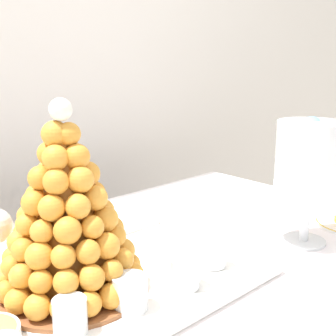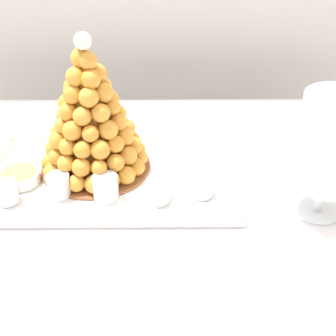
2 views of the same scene
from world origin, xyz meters
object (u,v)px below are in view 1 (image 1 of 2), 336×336
Objects in this scene: croquembouche at (67,219)px; macaron_goblet at (309,167)px; serving_tray at (104,290)px; dessert_cup_centre at (130,294)px; dessert_cup_right at (213,254)px; dessert_cup_mid_right at (185,274)px; dessert_cup_mid_left at (70,318)px.

macaron_goblet is at bearing -17.97° from croquembouche.
serving_tray is 0.52m from macaron_goblet.
croquembouche is at bearing 106.97° from dessert_cup_centre.
macaron_goblet reaches higher than dessert_cup_right.
dessert_cup_centre is 0.20× the size of macaron_goblet.
macaron_goblet is (0.47, -0.04, 0.14)m from dessert_cup_centre.
macaron_goblet is (0.35, -0.03, 0.15)m from dessert_cup_mid_right.
croquembouche is 0.17m from dessert_cup_centre.
dessert_cup_mid_left is (-0.11, -0.07, 0.03)m from serving_tray.
serving_tray is 0.15m from croquembouche.
dessert_cup_mid_right is (0.16, -0.13, -0.11)m from croquembouche.
dessert_cup_centre is at bearing -73.03° from croquembouche.
dessert_cup_right is 0.18× the size of macaron_goblet.
dessert_cup_centre is at bearing -177.05° from dessert_cup_right.
dessert_cup_centre is at bearing -93.58° from serving_tray.
serving_tray is 0.15m from dessert_cup_mid_right.
dessert_cup_mid_left is 0.23m from dessert_cup_mid_right.
serving_tray is at bearing 140.77° from dessert_cup_mid_right.
serving_tray is 0.14m from dessert_cup_mid_left.
macaron_goblet reaches higher than serving_tray.
croquembouche is 6.27× the size of dessert_cup_mid_right.
dessert_cup_mid_left reaches higher than dessert_cup_right.
dessert_cup_centre is at bearing -5.22° from dessert_cup_mid_left.
croquembouche is 0.23m from dessert_cup_mid_right.
croquembouche reaches higher than serving_tray.
dessert_cup_right is at bearing -18.49° from serving_tray.
dessert_cup_mid_right is at bearing 174.68° from macaron_goblet.
dessert_cup_centre is (-0.01, -0.08, 0.03)m from serving_tray.
croquembouche is 0.54m from macaron_goblet.
dessert_cup_mid_left is 0.33m from dessert_cup_right.
dessert_cup_mid_left is at bearing -146.86° from serving_tray.
serving_tray is 2.03× the size of macaron_goblet.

